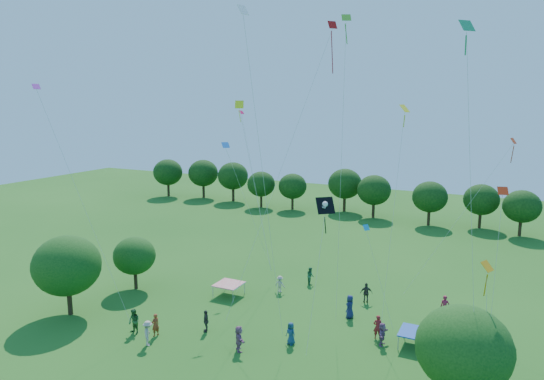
# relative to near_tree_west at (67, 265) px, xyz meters

# --- Properties ---
(near_tree_west) EXTENTS (5.21, 5.21, 6.40)m
(near_tree_west) POSITION_rel_near_tree_west_xyz_m (0.00, 0.00, 0.00)
(near_tree_west) COLOR #422B19
(near_tree_west) RESTS_ON ground
(near_tree_north) EXTENTS (3.73, 3.73, 4.79)m
(near_tree_north) POSITION_rel_near_tree_west_xyz_m (0.93, 6.49, -0.95)
(near_tree_north) COLOR #422B19
(near_tree_north) RESTS_ON ground
(near_tree_east) EXTENTS (4.97, 4.97, 6.13)m
(near_tree_east) POSITION_rel_near_tree_west_xyz_m (28.92, 0.10, -0.16)
(near_tree_east) COLOR #422B19
(near_tree_east) RESTS_ON ground
(treeline) EXTENTS (88.01, 8.77, 6.77)m
(treeline) POSITION_rel_near_tree_west_xyz_m (15.02, 43.60, 0.04)
(treeline) COLOR #422B19
(treeline) RESTS_ON ground
(tent_red_stripe) EXTENTS (2.20, 2.20, 1.10)m
(tent_red_stripe) POSITION_rel_near_tree_west_xyz_m (9.30, 8.82, -3.01)
(tent_red_stripe) COLOR red
(tent_red_stripe) RESTS_ON ground
(tent_blue) EXTENTS (2.20, 2.20, 1.10)m
(tent_blue) POSITION_rel_near_tree_west_xyz_m (25.50, 6.77, -3.01)
(tent_blue) COLOR #1947A4
(tent_blue) RESTS_ON ground
(crowd_person_0) EXTENTS (0.63, 0.97, 1.84)m
(crowd_person_0) POSITION_rel_near_tree_west_xyz_m (20.06, 9.16, -3.13)
(crowd_person_0) COLOR #1A1F4C
(crowd_person_0) RESTS_ON ground
(crowd_person_1) EXTENTS (0.55, 0.71, 1.68)m
(crowd_person_1) POSITION_rel_near_tree_west_xyz_m (8.43, 0.13, -3.21)
(crowd_person_1) COLOR #95351B
(crowd_person_1) RESTS_ON ground
(crowd_person_2) EXTENTS (0.84, 0.89, 1.61)m
(crowd_person_2) POSITION_rel_near_tree_west_xyz_m (14.63, 14.50, -3.24)
(crowd_person_2) COLOR #2B663E
(crowd_person_2) RESTS_ON ground
(crowd_person_3) EXTENTS (1.02, 0.52, 1.51)m
(crowd_person_3) POSITION_rel_near_tree_west_xyz_m (12.97, 11.46, -3.29)
(crowd_person_3) COLOR #B6A492
(crowd_person_3) RESTS_ON ground
(crowd_person_4) EXTENTS (0.84, 1.06, 1.64)m
(crowd_person_4) POSITION_rel_near_tree_west_xyz_m (11.30, 2.30, -3.23)
(crowd_person_4) COLOR #3D3531
(crowd_person_4) RESTS_ON ground
(crowd_person_5) EXTENTS (0.57, 1.53, 1.63)m
(crowd_person_5) POSITION_rel_near_tree_west_xyz_m (23.36, 5.97, -3.24)
(crowd_person_5) COLOR #8C527C
(crowd_person_5) RESTS_ON ground
(crowd_person_7) EXTENTS (0.70, 0.46, 1.82)m
(crowd_person_7) POSITION_rel_near_tree_west_xyz_m (26.68, 12.37, -3.14)
(crowd_person_7) COLOR maroon
(crowd_person_7) RESTS_ON ground
(crowd_person_8) EXTENTS (0.99, 0.66, 1.85)m
(crowd_person_8) POSITION_rel_near_tree_west_xyz_m (6.81, -0.27, -3.12)
(crowd_person_8) COLOR #285D2A
(crowd_person_8) RESTS_ON ground
(crowd_person_9) EXTENTS (1.12, 1.25, 1.78)m
(crowd_person_9) POSITION_rel_near_tree_west_xyz_m (8.88, -1.21, -3.16)
(crowd_person_9) COLOR #B19F8E
(crowd_person_9) RESTS_ON ground
(crowd_person_10) EXTENTS (1.10, 0.79, 1.72)m
(crowd_person_10) POSITION_rel_near_tree_west_xyz_m (20.41, 12.61, -3.19)
(crowd_person_10) COLOR #37302C
(crowd_person_10) RESTS_ON ground
(crowd_person_11) EXTENTS (1.53, 1.65, 1.78)m
(crowd_person_11) POSITION_rel_near_tree_west_xyz_m (14.89, 0.91, -3.16)
(crowd_person_11) COLOR #9E5C7E
(crowd_person_11) RESTS_ON ground
(crowd_person_12) EXTENTS (0.88, 0.66, 1.59)m
(crowd_person_12) POSITION_rel_near_tree_west_xyz_m (17.65, 3.31, -3.25)
(crowd_person_12) COLOR navy
(crowd_person_12) RESTS_ON ground
(crowd_person_13) EXTENTS (0.77, 0.64, 1.75)m
(crowd_person_13) POSITION_rel_near_tree_west_xyz_m (22.84, 6.78, -3.17)
(crowd_person_13) COLOR maroon
(crowd_person_13) RESTS_ON ground
(pirate_kite) EXTENTS (1.31, 4.43, 9.13)m
(pirate_kite) POSITION_rel_near_tree_west_xyz_m (19.75, 3.87, 5.77)
(pirate_kite) COLOR black
(red_high_kite) EXTENTS (5.45, 7.23, 21.00)m
(red_high_kite) POSITION_rel_near_tree_west_xyz_m (17.25, 7.75, 13.71)
(red_high_kite) COLOR red
(small_kite_0) EXTENTS (0.55, 0.46, 11.20)m
(small_kite_0) POSITION_rel_near_tree_west_xyz_m (30.10, 0.29, 5.86)
(small_kite_0) COLOR red
(small_kite_1) EXTENTS (7.30, 4.03, 12.59)m
(small_kite_1) POSITION_rel_near_tree_west_xyz_m (29.13, 15.43, 7.08)
(small_kite_1) COLOR #F7370D
(small_kite_2) EXTENTS (0.71, 3.16, 15.11)m
(small_kite_2) POSITION_rel_near_tree_west_xyz_m (23.44, 8.92, 9.76)
(small_kite_2) COLOR yellow
(small_kite_3) EXTENTS (0.70, 0.62, 20.79)m
(small_kite_3) POSITION_rel_near_tree_west_xyz_m (20.24, 5.71, 13.19)
(small_kite_3) COLOR #399A1C
(small_kite_4) EXTENTS (2.77, 4.28, 12.02)m
(small_kite_4) POSITION_rel_near_tree_west_xyz_m (9.56, 9.62, 6.93)
(small_kite_4) COLOR blue
(small_kite_5) EXTENTS (4.75, 2.76, 16.43)m
(small_kite_5) POSITION_rel_near_tree_west_xyz_m (3.91, -2.79, 8.88)
(small_kite_5) COLOR purple
(small_kite_6) EXTENTS (0.63, 4.55, 20.22)m
(small_kite_6) POSITION_rel_near_tree_west_xyz_m (17.40, -1.34, 12.37)
(small_kite_6) COLOR silver
(small_kite_7) EXTENTS (1.95, 1.78, 7.52)m
(small_kite_7) POSITION_rel_near_tree_west_xyz_m (22.74, 4.73, 3.04)
(small_kite_7) COLOR #0D8EC8
(small_kite_8) EXTENTS (5.65, 4.59, 14.48)m
(small_kite_8) POSITION_rel_near_tree_west_xyz_m (7.52, 15.90, 7.58)
(small_kite_8) COLOR #E80D48
(small_kite_9) EXTENTS (0.81, 1.10, 7.11)m
(small_kite_9) POSITION_rel_near_tree_west_xyz_m (29.73, 1.11, 3.35)
(small_kite_9) COLOR orange
(small_kite_10) EXTENTS (0.73, 5.71, 15.41)m
(small_kite_10) POSITION_rel_near_tree_west_xyz_m (11.23, 8.57, 9.70)
(small_kite_10) COLOR #FDF116
(small_kite_11) EXTENTS (1.91, 2.25, 18.82)m
(small_kite_11) POSITION_rel_near_tree_west_xyz_m (28.44, -1.16, 12.12)
(small_kite_11) COLOR #188649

